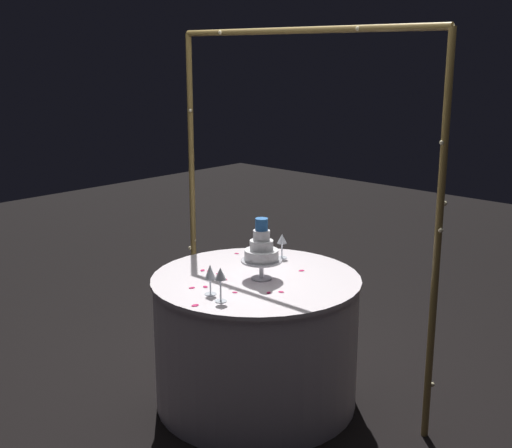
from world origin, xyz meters
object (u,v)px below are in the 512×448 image
main_table (256,340)px  wine_glass_1 (210,273)px  wine_glass_2 (282,240)px  tiered_cake (261,250)px  wine_glass_0 (220,276)px  decorative_arch (297,163)px

main_table → wine_glass_1: size_ratio=7.25×
wine_glass_2 → tiered_cake: bearing=-65.1°
wine_glass_1 → wine_glass_2: wine_glass_1 is taller
wine_glass_0 → wine_glass_1: bearing=162.8°
decorative_arch → wine_glass_0: 0.86m
wine_glass_0 → wine_glass_2: bearing=108.7°
decorative_arch → tiered_cake: size_ratio=6.10×
wine_glass_2 → main_table: bearing=-70.3°
decorative_arch → wine_glass_0: bearing=-80.3°
main_table → wine_glass_1: bearing=-87.7°
decorative_arch → wine_glass_0: (0.12, -0.72, -0.46)m
decorative_arch → tiered_cake: bearing=-83.4°
tiered_cake → wine_glass_0: tiered_cake is taller
wine_glass_0 → wine_glass_2: wine_glass_0 is taller
decorative_arch → wine_glass_2: bearing=166.5°
main_table → wine_glass_0: size_ratio=6.54×
wine_glass_1 → wine_glass_2: size_ratio=1.07×
wine_glass_0 → wine_glass_1: wine_glass_0 is taller
tiered_cake → decorative_arch: bearing=96.6°
wine_glass_0 → wine_glass_1: (-0.11, 0.03, -0.02)m
main_table → wine_glass_0: bearing=-72.2°
wine_glass_0 → tiered_cake: bearing=102.4°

